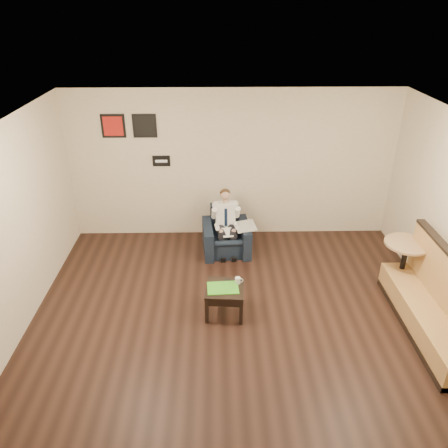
{
  "coord_description": "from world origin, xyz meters",
  "views": [
    {
      "loc": [
        -0.31,
        -4.63,
        4.17
      ],
      "look_at": [
        -0.19,
        1.2,
        1.12
      ],
      "focal_mm": 35.0,
      "sensor_mm": 36.0,
      "label": 1
    }
  ],
  "objects_px": {
    "armchair": "(226,232)",
    "green_folder": "(223,288)",
    "side_table": "(225,300)",
    "coffee_mug": "(238,280)",
    "smartphone": "(229,281)",
    "cafe_table": "(402,266)",
    "seated_man": "(227,227)",
    "banquette": "(431,296)"
  },
  "relations": [
    {
      "from": "side_table",
      "to": "smartphone",
      "type": "height_order",
      "value": "smartphone"
    },
    {
      "from": "armchair",
      "to": "cafe_table",
      "type": "height_order",
      "value": "cafe_table"
    },
    {
      "from": "side_table",
      "to": "green_folder",
      "type": "xyz_separation_m",
      "value": [
        -0.03,
        -0.02,
        0.23
      ]
    },
    {
      "from": "green_folder",
      "to": "coffee_mug",
      "type": "relative_size",
      "value": 4.74
    },
    {
      "from": "side_table",
      "to": "cafe_table",
      "type": "bearing_deg",
      "value": 10.94
    },
    {
      "from": "smartphone",
      "to": "banquette",
      "type": "relative_size",
      "value": 0.06
    },
    {
      "from": "cafe_table",
      "to": "side_table",
      "type": "bearing_deg",
      "value": -169.06
    },
    {
      "from": "cafe_table",
      "to": "armchair",
      "type": "bearing_deg",
      "value": 155.78
    },
    {
      "from": "coffee_mug",
      "to": "smartphone",
      "type": "height_order",
      "value": "coffee_mug"
    },
    {
      "from": "green_folder",
      "to": "seated_man",
      "type": "bearing_deg",
      "value": 86.54
    },
    {
      "from": "seated_man",
      "to": "side_table",
      "type": "bearing_deg",
      "value": -97.06
    },
    {
      "from": "coffee_mug",
      "to": "smartphone",
      "type": "xyz_separation_m",
      "value": [
        -0.13,
        0.05,
        -0.04
      ]
    },
    {
      "from": "side_table",
      "to": "banquette",
      "type": "distance_m",
      "value": 2.83
    },
    {
      "from": "smartphone",
      "to": "banquette",
      "type": "height_order",
      "value": "banquette"
    },
    {
      "from": "armchair",
      "to": "cafe_table",
      "type": "distance_m",
      "value": 2.99
    },
    {
      "from": "smartphone",
      "to": "coffee_mug",
      "type": "bearing_deg",
      "value": -7.1
    },
    {
      "from": "armchair",
      "to": "side_table",
      "type": "bearing_deg",
      "value": -96.65
    },
    {
      "from": "seated_man",
      "to": "smartphone",
      "type": "height_order",
      "value": "seated_man"
    },
    {
      "from": "smartphone",
      "to": "armchair",
      "type": "bearing_deg",
      "value": 104.77
    },
    {
      "from": "armchair",
      "to": "side_table",
      "type": "xyz_separation_m",
      "value": [
        -0.06,
        -1.77,
        -0.18
      ]
    },
    {
      "from": "seated_man",
      "to": "cafe_table",
      "type": "xyz_separation_m",
      "value": [
        2.72,
        -1.12,
        -0.12
      ]
    },
    {
      "from": "coffee_mug",
      "to": "smartphone",
      "type": "distance_m",
      "value": 0.14
    },
    {
      "from": "smartphone",
      "to": "cafe_table",
      "type": "height_order",
      "value": "cafe_table"
    },
    {
      "from": "banquette",
      "to": "side_table",
      "type": "bearing_deg",
      "value": 171.28
    },
    {
      "from": "seated_man",
      "to": "green_folder",
      "type": "xyz_separation_m",
      "value": [
        -0.1,
        -1.68,
        -0.09
      ]
    },
    {
      "from": "green_folder",
      "to": "armchair",
      "type": "bearing_deg",
      "value": 87.01
    },
    {
      "from": "armchair",
      "to": "side_table",
      "type": "relative_size",
      "value": 1.51
    },
    {
      "from": "seated_man",
      "to": "side_table",
      "type": "distance_m",
      "value": 1.69
    },
    {
      "from": "smartphone",
      "to": "banquette",
      "type": "distance_m",
      "value": 2.78
    },
    {
      "from": "armchair",
      "to": "green_folder",
      "type": "relative_size",
      "value": 1.85
    },
    {
      "from": "smartphone",
      "to": "banquette",
      "type": "bearing_deg",
      "value": 2.68
    },
    {
      "from": "side_table",
      "to": "smartphone",
      "type": "distance_m",
      "value": 0.28
    },
    {
      "from": "side_table",
      "to": "smartphone",
      "type": "xyz_separation_m",
      "value": [
        0.06,
        0.15,
        0.23
      ]
    },
    {
      "from": "seated_man",
      "to": "cafe_table",
      "type": "height_order",
      "value": "seated_man"
    },
    {
      "from": "armchair",
      "to": "smartphone",
      "type": "distance_m",
      "value": 1.61
    },
    {
      "from": "side_table",
      "to": "cafe_table",
      "type": "relative_size",
      "value": 0.64
    },
    {
      "from": "side_table",
      "to": "green_folder",
      "type": "height_order",
      "value": "green_folder"
    },
    {
      "from": "seated_man",
      "to": "coffee_mug",
      "type": "xyz_separation_m",
      "value": [
        0.12,
        -1.56,
        -0.05
      ]
    },
    {
      "from": "armchair",
      "to": "banquette",
      "type": "height_order",
      "value": "banquette"
    },
    {
      "from": "armchair",
      "to": "coffee_mug",
      "type": "height_order",
      "value": "armchair"
    },
    {
      "from": "armchair",
      "to": "seated_man",
      "type": "distance_m",
      "value": 0.18
    },
    {
      "from": "smartphone",
      "to": "cafe_table",
      "type": "bearing_deg",
      "value": 22.78
    }
  ]
}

